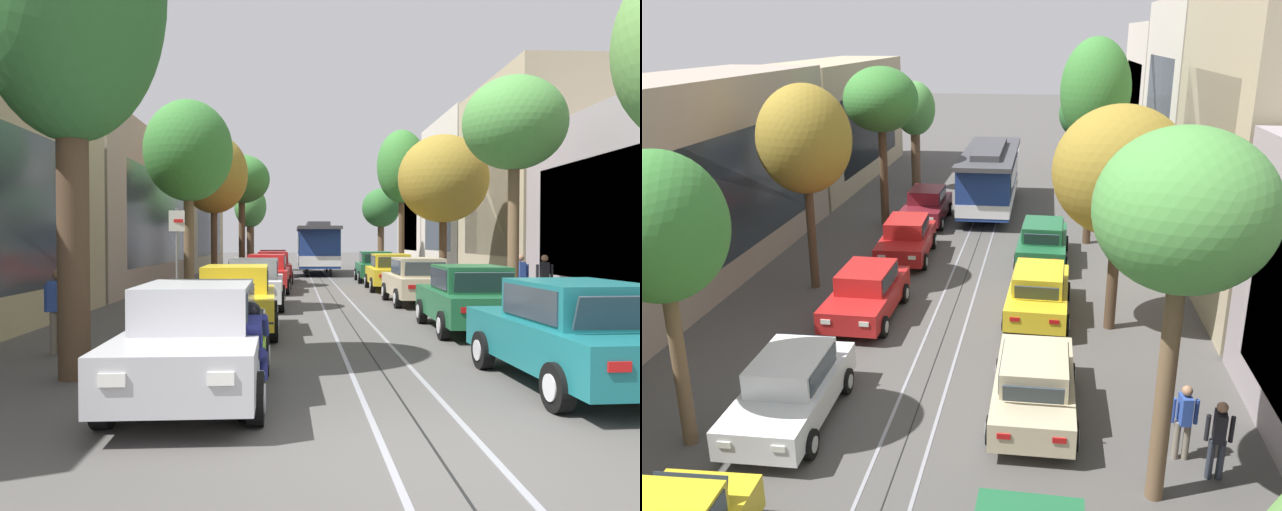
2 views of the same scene
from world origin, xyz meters
TOP-DOWN VIEW (x-y plane):
  - ground_plane at (0.00, 20.32)m, footprint 160.00×160.00m
  - trolley_track_rails at (0.00, 23.39)m, footprint 1.14×58.79m
  - building_facade_left at (-10.02, 22.65)m, footprint 5.15×50.49m
  - building_facade_right at (10.34, 22.22)m, footprint 5.90×50.49m
  - parked_car_silver_near_left at (-2.83, 2.61)m, footprint 2.06×4.39m
  - parked_car_yellow_second_left at (-2.84, 8.53)m, footprint 2.10×4.40m
  - parked_car_white_mid_left at (-2.75, 13.95)m, footprint 2.03×4.37m
  - parked_car_red_fourth_left at (-2.61, 19.87)m, footprint 2.05×4.38m
  - parked_car_red_fifth_left at (-2.57, 25.68)m, footprint 2.13×4.42m
  - parked_car_maroon_sixth_left at (-2.74, 30.98)m, footprint 2.00×4.36m
  - parked_car_teal_near_right at (2.69, 2.98)m, footprint 2.15×4.42m
  - parked_car_green_second_right at (2.71, 8.60)m, footprint 2.09×4.40m
  - parked_car_beige_mid_right at (2.72, 14.87)m, footprint 2.00×4.36m
  - parked_car_yellow_fourth_right at (2.70, 20.64)m, footprint 2.10×4.40m
  - parked_car_green_fifth_right at (2.75, 25.99)m, footprint 2.09×4.40m
  - street_tree_kerb_left_second at (-4.64, 12.78)m, footprint 2.67×2.69m
  - street_tree_kerb_left_mid at (-5.10, 22.11)m, footprint 3.08×3.22m
  - street_tree_kerb_left_fourth at (-4.51, 30.06)m, footprint 3.26×3.57m
  - street_tree_kerb_left_far at (-4.55, 37.60)m, footprint 2.27×2.04m
  - street_tree_kerb_right_second at (5.10, 12.25)m, footprint 3.06×3.15m
  - street_tree_kerb_right_mid at (4.86, 20.00)m, footprint 3.85×3.50m
  - street_tree_kerb_right_fourth at (4.57, 28.55)m, footprint 2.78×2.90m
  - street_tree_kerb_right_far at (4.62, 37.17)m, footprint 2.67×2.55m
  - cable_car_trolley at (-0.00, 33.24)m, footprint 2.61×9.14m
  - motorcycle_with_rider at (-2.04, 2.14)m, footprint 0.56×1.99m
  - pedestrian_on_left_pavement at (6.36, 12.97)m, footprint 0.55×0.39m
  - pedestrian_on_right_pavement at (5.81, 13.55)m, footprint 0.55×0.39m
  - pedestrian_crossing_far at (-5.98, 6.00)m, footprint 0.55×0.24m
  - fire_hydrant at (4.08, 4.85)m, footprint 0.40×0.22m
  - street_sign_post at (-4.19, 8.46)m, footprint 0.36×0.09m

SIDE VIEW (x-z plane):
  - ground_plane at x=0.00m, z-range 0.00..0.00m
  - trolley_track_rails at x=0.00m, z-range 0.00..0.01m
  - fire_hydrant at x=4.08m, z-range 0.00..0.84m
  - motorcycle_with_rider at x=-2.04m, z-range -0.04..1.33m
  - parked_car_silver_near_left at x=-2.83m, z-range 0.01..1.59m
  - parked_car_yellow_second_left at x=-2.84m, z-range 0.01..1.59m
  - parked_car_white_mid_left at x=-2.75m, z-range 0.01..1.59m
  - parked_car_red_fourth_left at x=-2.61m, z-range 0.01..1.59m
  - parked_car_red_fifth_left at x=-2.57m, z-range 0.01..1.59m
  - parked_car_maroon_sixth_left at x=-2.74m, z-range 0.01..1.59m
  - parked_car_teal_near_right at x=2.69m, z-range 0.01..1.59m
  - parked_car_green_second_right at x=2.71m, z-range 0.01..1.59m
  - parked_car_beige_mid_right at x=2.72m, z-range 0.01..1.59m
  - parked_car_yellow_fourth_right at x=2.70m, z-range 0.01..1.59m
  - parked_car_green_fifth_right at x=2.75m, z-range 0.01..1.59m
  - pedestrian_crossing_far at x=-5.98m, z-range 0.11..1.74m
  - pedestrian_on_right_pavement at x=5.81m, z-range 0.11..1.83m
  - pedestrian_on_left_pavement at x=6.36m, z-range 0.11..1.84m
  - cable_car_trolley at x=0.00m, z-range 0.02..3.30m
  - street_sign_post at x=-4.19m, z-range 0.35..3.28m
  - building_facade_left at x=-10.02m, z-range -0.15..6.92m
  - street_tree_kerb_right_far at x=4.62m, z-range 1.44..7.23m
  - street_tree_kerb_left_far at x=-4.55m, z-range 1.35..7.35m
  - building_facade_right at x=10.34m, z-range -0.53..9.80m
  - street_tree_kerb_right_mid at x=4.86m, z-range 1.44..8.09m
  - street_tree_kerb_left_second at x=-4.64m, z-range 1.63..8.02m
  - street_tree_kerb_left_mid at x=-5.10m, z-range 1.66..8.63m
  - street_tree_kerb_right_second at x=5.10m, z-range 2.08..9.16m
  - street_tree_kerb_left_fourth at x=-4.51m, z-range 2.09..9.22m
  - street_tree_kerb_right_fourth at x=4.57m, z-range 2.07..10.43m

